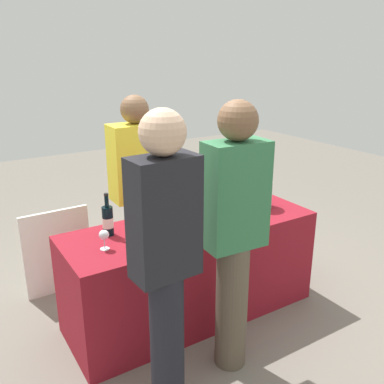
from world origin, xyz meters
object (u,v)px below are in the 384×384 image
wine_bottle_2 (192,201)px  server_pouring (138,190)px  ice_bucket (259,194)px  wine_glass_2 (143,230)px  wine_glass_0 (104,236)px  guest_1 (234,230)px  guest_0 (165,256)px  wine_glass_3 (156,226)px  wine_glass_1 (137,237)px  wine_bottle_3 (226,192)px  wine_bottle_1 (146,214)px  menu_board (58,252)px  wine_glass_4 (167,223)px  wine_bottle_0 (108,220)px

wine_bottle_2 → server_pouring: 0.51m
ice_bucket → wine_glass_2: bearing=-173.1°
wine_glass_0 → guest_1: (0.63, -0.55, 0.10)m
guest_0 → wine_glass_3: bearing=64.1°
wine_glass_1 → server_pouring: (0.37, 0.77, 0.04)m
ice_bucket → wine_bottle_3: bearing=147.4°
wine_bottle_1 → server_pouring: 0.53m
wine_glass_3 → server_pouring: (0.18, 0.67, 0.04)m
server_pouring → guest_0: bearing=72.1°
server_pouring → guest_0: guest_0 is taller
wine_bottle_1 → menu_board: 1.07m
guest_0 → wine_bottle_1: bearing=68.1°
wine_glass_1 → wine_glass_2: size_ratio=0.96×
wine_glass_2 → wine_glass_1: bearing=-139.8°
guest_1 → server_pouring: bearing=97.5°
ice_bucket → wine_glass_4: bearing=-174.2°
wine_bottle_2 → wine_glass_1: wine_bottle_2 is taller
wine_bottle_1 → wine_bottle_2: wine_bottle_1 is taller
guest_0 → wine_glass_2: bearing=72.4°
wine_bottle_1 → wine_glass_1: bearing=-126.1°
wine_bottle_0 → wine_bottle_3: bearing=1.2°
wine_bottle_1 → wine_bottle_3: size_ratio=0.99×
wine_bottle_2 → wine_glass_3: (-0.44, -0.24, -0.03)m
wine_bottle_0 → guest_0: bearing=-90.6°
guest_0 → ice_bucket: bearing=26.8°
wine_bottle_0 → wine_bottle_3: 1.04m
wine_glass_3 → guest_1: size_ratio=0.07×
wine_glass_3 → menu_board: 1.18m
wine_bottle_3 → wine_glass_3: (-0.78, -0.25, -0.03)m
wine_bottle_2 → guest_1: bearing=-103.2°
wine_glass_4 → menu_board: size_ratio=0.18×
wine_bottle_2 → wine_glass_3: 0.50m
wine_bottle_2 → guest_0: size_ratio=0.18×
wine_bottle_1 → guest_0: 0.84m
wine_glass_2 → wine_glass_4: 0.21m
wine_glass_4 → ice_bucket: bearing=5.8°
guest_1 → menu_board: 1.77m
wine_bottle_0 → wine_glass_4: (0.35, -0.22, -0.02)m
wine_glass_4 → ice_bucket: 0.92m
wine_bottle_2 → wine_bottle_1: bearing=-170.9°
wine_bottle_2 → wine_glass_3: wine_bottle_2 is taller
wine_glass_1 → wine_glass_2: bearing=40.2°
wine_glass_4 → server_pouring: (0.09, 0.66, 0.04)m
wine_glass_0 → server_pouring: 0.84m
wine_glass_0 → wine_glass_3: size_ratio=1.03×
guest_0 → guest_1: size_ratio=1.00×
wine_glass_3 → wine_glass_2: bearing=-162.6°
wine_glass_0 → wine_glass_1: bearing=-35.6°
wine_glass_4 → wine_glass_1: bearing=-158.9°
wine_bottle_2 → wine_glass_4: bearing=-147.0°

